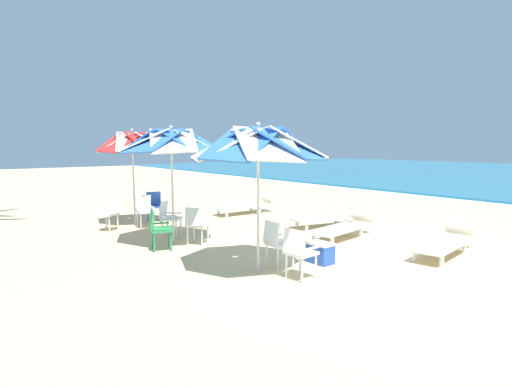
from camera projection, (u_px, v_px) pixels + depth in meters
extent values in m
plane|color=#D3B784|center=(386.00, 255.00, 8.44)|extent=(80.00, 80.00, 0.00)
cylinder|color=silver|center=(258.00, 214.00, 7.26)|extent=(0.05, 0.05, 2.08)
cube|color=blue|center=(289.00, 144.00, 6.83)|extent=(1.35, 1.26, 0.60)
cube|color=white|center=(290.00, 144.00, 7.26)|extent=(1.27, 1.31, 0.60)
cube|color=blue|center=(274.00, 144.00, 7.61)|extent=(1.26, 1.35, 0.60)
cube|color=white|center=(250.00, 144.00, 7.67)|extent=(1.31, 1.27, 0.60)
cube|color=blue|center=(230.00, 144.00, 7.40)|extent=(1.35, 1.26, 0.60)
cube|color=white|center=(225.00, 144.00, 6.96)|extent=(1.27, 1.31, 0.60)
cube|color=blue|center=(240.00, 144.00, 6.61)|extent=(1.26, 1.35, 0.60)
cube|color=white|center=(268.00, 144.00, 6.56)|extent=(1.31, 1.27, 0.60)
sphere|color=silver|center=(258.00, 124.00, 7.08)|extent=(0.08, 0.08, 0.08)
cube|color=white|center=(280.00, 243.00, 7.62)|extent=(0.47, 0.47, 0.05)
cube|color=white|center=(271.00, 233.00, 7.49)|extent=(0.42, 0.13, 0.40)
cube|color=white|center=(274.00, 235.00, 7.78)|extent=(0.07, 0.40, 0.03)
cube|color=white|center=(287.00, 240.00, 7.44)|extent=(0.07, 0.40, 0.03)
cylinder|color=white|center=(282.00, 252.00, 7.89)|extent=(0.04, 0.04, 0.41)
cylinder|color=white|center=(293.00, 256.00, 7.60)|extent=(0.04, 0.04, 0.41)
cylinder|color=white|center=(267.00, 255.00, 7.70)|extent=(0.04, 0.04, 0.41)
cylinder|color=white|center=(278.00, 259.00, 7.41)|extent=(0.04, 0.04, 0.41)
cube|color=white|center=(301.00, 253.00, 6.95)|extent=(0.48, 0.48, 0.05)
cube|color=white|center=(293.00, 242.00, 6.78)|extent=(0.42, 0.13, 0.40)
cube|color=white|center=(293.00, 244.00, 7.08)|extent=(0.08, 0.40, 0.03)
cube|color=white|center=(311.00, 249.00, 6.79)|extent=(0.08, 0.40, 0.03)
cylinder|color=white|center=(300.00, 262.00, 7.22)|extent=(0.04, 0.04, 0.41)
cylinder|color=white|center=(316.00, 266.00, 6.96)|extent=(0.04, 0.04, 0.41)
cylinder|color=white|center=(286.00, 266.00, 6.98)|extent=(0.04, 0.04, 0.41)
cylinder|color=white|center=(302.00, 271.00, 6.73)|extent=(0.04, 0.04, 0.41)
cylinder|color=silver|center=(173.00, 197.00, 9.33)|extent=(0.05, 0.05, 2.17)
cube|color=blue|center=(192.00, 141.00, 8.90)|extent=(1.32, 1.27, 0.55)
cube|color=white|center=(197.00, 141.00, 9.33)|extent=(1.26, 1.35, 0.55)
cube|color=blue|center=(188.00, 141.00, 9.68)|extent=(1.27, 1.32, 0.55)
cube|color=white|center=(170.00, 141.00, 9.74)|extent=(1.35, 1.26, 0.55)
cube|color=blue|center=(152.00, 141.00, 9.47)|extent=(1.32, 1.27, 0.55)
cube|color=white|center=(144.00, 141.00, 9.04)|extent=(1.26, 1.35, 0.55)
cube|color=blue|center=(153.00, 141.00, 8.69)|extent=(1.27, 1.32, 0.55)
cube|color=white|center=(173.00, 141.00, 8.63)|extent=(1.35, 1.26, 0.55)
sphere|color=silver|center=(171.00, 127.00, 9.15)|extent=(0.08, 0.08, 0.08)
cube|color=white|center=(171.00, 219.00, 10.18)|extent=(0.62, 0.62, 0.05)
cube|color=white|center=(164.00, 209.00, 10.19)|extent=(0.36, 0.37, 0.40)
cube|color=white|center=(174.00, 213.00, 10.37)|extent=(0.31, 0.30, 0.03)
cube|color=white|center=(168.00, 216.00, 9.97)|extent=(0.31, 0.30, 0.03)
cylinder|color=white|center=(181.00, 227.00, 10.36)|extent=(0.04, 0.04, 0.41)
cylinder|color=white|center=(176.00, 230.00, 10.01)|extent=(0.04, 0.04, 0.41)
cylinder|color=white|center=(167.00, 226.00, 10.41)|extent=(0.04, 0.04, 0.41)
cylinder|color=white|center=(162.00, 229.00, 10.06)|extent=(0.04, 0.04, 0.41)
cube|color=#2D8C4C|center=(161.00, 230.00, 8.82)|extent=(0.55, 0.55, 0.05)
cube|color=#2D8C4C|center=(151.00, 220.00, 8.73)|extent=(0.43, 0.21, 0.40)
cube|color=#2D8C4C|center=(160.00, 223.00, 9.00)|extent=(0.16, 0.39, 0.03)
cube|color=#2D8C4C|center=(162.00, 227.00, 8.63)|extent=(0.16, 0.39, 0.03)
cylinder|color=#2D8C4C|center=(169.00, 238.00, 9.08)|extent=(0.04, 0.04, 0.41)
cylinder|color=#2D8C4C|center=(171.00, 242.00, 8.75)|extent=(0.04, 0.04, 0.41)
cylinder|color=#2D8C4C|center=(152.00, 239.00, 8.96)|extent=(0.04, 0.04, 0.41)
cylinder|color=#2D8C4C|center=(154.00, 243.00, 8.63)|extent=(0.04, 0.04, 0.41)
cube|color=white|center=(198.00, 225.00, 9.39)|extent=(0.62, 0.62, 0.05)
cube|color=white|center=(194.00, 217.00, 9.17)|extent=(0.39, 0.33, 0.40)
cube|color=white|center=(190.00, 220.00, 9.43)|extent=(0.27, 0.34, 0.03)
cube|color=white|center=(206.00, 220.00, 9.32)|extent=(0.27, 0.34, 0.03)
cylinder|color=white|center=(194.00, 233.00, 9.63)|extent=(0.04, 0.04, 0.41)
cylinder|color=white|center=(208.00, 234.00, 9.54)|extent=(0.04, 0.04, 0.41)
cylinder|color=white|center=(188.00, 236.00, 9.29)|extent=(0.04, 0.04, 0.41)
cylinder|color=white|center=(202.00, 237.00, 9.20)|extent=(0.04, 0.04, 0.41)
cylinder|color=silver|center=(134.00, 187.00, 11.63)|extent=(0.05, 0.05, 2.13)
cube|color=red|center=(145.00, 142.00, 11.23)|extent=(1.13, 1.06, 0.58)
cube|color=white|center=(151.00, 142.00, 11.61)|extent=(1.07, 1.08, 0.58)
cube|color=red|center=(145.00, 142.00, 11.91)|extent=(1.06, 1.13, 0.58)
cube|color=white|center=(133.00, 142.00, 11.95)|extent=(1.08, 1.07, 0.58)
cube|color=red|center=(120.00, 142.00, 11.73)|extent=(1.13, 1.06, 0.58)
cube|color=white|center=(114.00, 142.00, 11.35)|extent=(1.07, 1.08, 0.58)
cube|color=red|center=(118.00, 142.00, 11.05)|extent=(1.06, 1.13, 0.58)
cube|color=white|center=(132.00, 142.00, 11.01)|extent=(1.08, 1.07, 0.58)
sphere|color=silver|center=(132.00, 130.00, 11.44)|extent=(0.08, 0.08, 0.08)
cube|color=blue|center=(154.00, 207.00, 12.17)|extent=(0.57, 0.57, 0.05)
cube|color=blue|center=(154.00, 198.00, 12.34)|extent=(0.24, 0.42, 0.40)
cube|color=blue|center=(161.00, 203.00, 12.22)|extent=(0.38, 0.18, 0.03)
cube|color=blue|center=(147.00, 203.00, 12.10)|extent=(0.38, 0.18, 0.03)
cylinder|color=blue|center=(161.00, 215.00, 12.08)|extent=(0.04, 0.04, 0.41)
cylinder|color=blue|center=(148.00, 216.00, 11.98)|extent=(0.04, 0.04, 0.41)
cylinder|color=blue|center=(160.00, 213.00, 12.42)|extent=(0.04, 0.04, 0.41)
cylinder|color=blue|center=(148.00, 214.00, 12.32)|extent=(0.04, 0.04, 0.41)
cube|color=white|center=(145.00, 212.00, 11.26)|extent=(0.49, 0.49, 0.05)
cube|color=white|center=(143.00, 203.00, 11.41)|extent=(0.15, 0.43, 0.40)
cube|color=white|center=(152.00, 207.00, 11.35)|extent=(0.40, 0.09, 0.03)
cube|color=white|center=(138.00, 208.00, 11.15)|extent=(0.40, 0.09, 0.03)
cylinder|color=white|center=(154.00, 220.00, 11.23)|extent=(0.04, 0.04, 0.41)
cylinder|color=white|center=(141.00, 222.00, 11.05)|extent=(0.04, 0.04, 0.41)
cylinder|color=white|center=(150.00, 218.00, 11.53)|extent=(0.04, 0.04, 0.41)
cylinder|color=white|center=(137.00, 220.00, 11.35)|extent=(0.04, 0.04, 0.41)
cube|color=white|center=(108.00, 214.00, 10.84)|extent=(0.61, 0.61, 0.05)
cube|color=white|center=(114.00, 206.00, 10.76)|extent=(0.32, 0.40, 0.40)
cube|color=white|center=(102.00, 211.00, 10.64)|extent=(0.35, 0.26, 0.03)
cube|color=white|center=(112.00, 209.00, 11.02)|extent=(0.35, 0.26, 0.03)
cylinder|color=white|center=(98.00, 224.00, 10.76)|extent=(0.04, 0.04, 0.41)
cylinder|color=white|center=(107.00, 221.00, 11.09)|extent=(0.04, 0.04, 0.41)
cylinder|color=white|center=(109.00, 224.00, 10.65)|extent=(0.04, 0.04, 0.41)
cylinder|color=white|center=(118.00, 222.00, 10.99)|extent=(0.04, 0.04, 0.41)
cube|color=white|center=(441.00, 245.00, 8.28)|extent=(0.90, 1.78, 0.06)
cube|color=white|center=(459.00, 228.00, 9.02)|extent=(0.68, 0.57, 0.36)
cube|color=white|center=(442.00, 261.00, 7.67)|extent=(0.06, 0.06, 0.22)
cube|color=white|center=(415.00, 256.00, 8.01)|extent=(0.06, 0.06, 0.22)
cube|color=white|center=(464.00, 248.00, 8.58)|extent=(0.06, 0.06, 0.22)
cube|color=white|center=(439.00, 244.00, 8.93)|extent=(0.06, 0.06, 0.22)
cube|color=white|center=(338.00, 229.00, 9.84)|extent=(0.90, 1.78, 0.06)
cube|color=white|center=(360.00, 216.00, 10.58)|extent=(0.68, 0.57, 0.36)
cube|color=white|center=(332.00, 241.00, 9.22)|extent=(0.06, 0.06, 0.22)
cube|color=white|center=(313.00, 238.00, 9.57)|extent=(0.06, 0.06, 0.22)
cube|color=white|center=(361.00, 232.00, 10.14)|extent=(0.06, 0.06, 0.22)
cube|color=white|center=(343.00, 230.00, 10.49)|extent=(0.06, 0.06, 0.22)
cube|color=white|center=(322.00, 218.00, 11.29)|extent=(1.02, 1.80, 0.06)
cube|color=white|center=(353.00, 209.00, 11.70)|extent=(0.70, 0.61, 0.36)
cube|color=white|center=(307.00, 227.00, 10.82)|extent=(0.06, 0.06, 0.22)
cube|color=white|center=(297.00, 224.00, 11.28)|extent=(0.06, 0.06, 0.22)
cube|color=white|center=(347.00, 223.00, 11.33)|extent=(0.06, 0.06, 0.22)
cube|color=white|center=(336.00, 220.00, 11.80)|extent=(0.06, 0.06, 0.22)
cube|color=white|center=(239.00, 207.00, 13.44)|extent=(0.72, 1.73, 0.06)
cube|color=white|center=(265.00, 199.00, 14.01)|extent=(0.63, 0.51, 0.36)
cube|color=white|center=(226.00, 214.00, 12.88)|extent=(0.06, 0.06, 0.22)
cube|color=white|center=(218.00, 212.00, 13.30)|extent=(0.06, 0.06, 0.22)
cube|color=white|center=(260.00, 210.00, 13.61)|extent=(0.06, 0.06, 0.22)
cube|color=white|center=(251.00, 208.00, 14.02)|extent=(0.06, 0.06, 0.22)
cube|color=blue|center=(320.00, 254.00, 7.88)|extent=(0.48, 0.32, 0.36)
cube|color=white|center=(320.00, 244.00, 7.85)|extent=(0.50, 0.34, 0.04)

